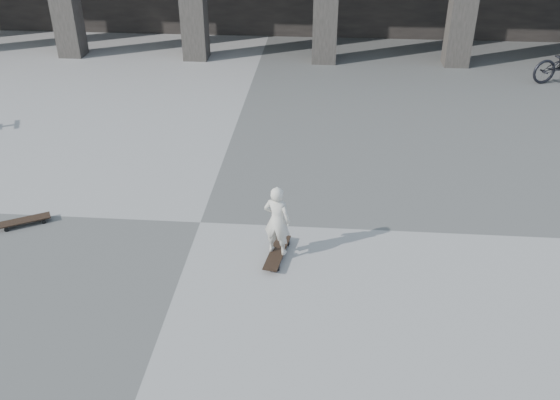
{
  "coord_description": "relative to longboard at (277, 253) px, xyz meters",
  "views": [
    {
      "loc": [
        1.88,
        -7.7,
        4.99
      ],
      "look_at": [
        1.28,
        -0.31,
        0.65
      ],
      "focal_mm": 38.0,
      "sensor_mm": 36.0,
      "label": 1
    }
  ],
  "objects": [
    {
      "name": "child",
      "position": [
        -0.0,
        0.0,
        0.54
      ],
      "size": [
        0.44,
        0.35,
        1.05
      ],
      "primitive_type": "imported",
      "rotation": [
        0.0,
        0.0,
        2.85
      ],
      "color": "beige",
      "rests_on": "longboard"
    },
    {
      "name": "ground",
      "position": [
        -1.28,
        0.81,
        -0.07
      ],
      "size": [
        90.0,
        90.0,
        0.0
      ],
      "primitive_type": "plane",
      "color": "#50504E",
      "rests_on": "ground"
    },
    {
      "name": "skateboard_spare",
      "position": [
        -3.99,
        0.53,
        0.0
      ],
      "size": [
        0.77,
        0.55,
        0.09
      ],
      "rotation": [
        0.0,
        0.0,
        0.52
      ],
      "color": "black",
      "rests_on": "ground"
    },
    {
      "name": "longboard",
      "position": [
        0.0,
        0.0,
        0.0
      ],
      "size": [
        0.34,
        0.91,
        0.09
      ],
      "rotation": [
        0.0,
        0.0,
        1.42
      ],
      "color": "black",
      "rests_on": "ground"
    }
  ]
}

